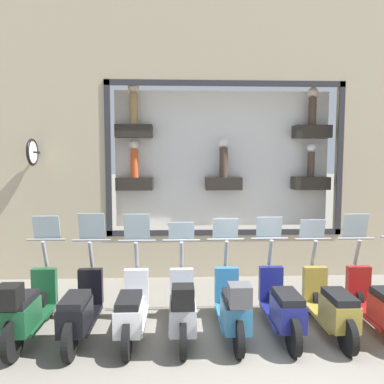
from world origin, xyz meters
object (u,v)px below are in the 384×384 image
(scooter_teal_4, at_px, (233,306))
(scooter_black_7, at_px, (81,309))
(scooter_olive_2, at_px, (331,306))
(scooter_navy_3, at_px, (282,306))
(scooter_silver_5, at_px, (182,308))
(scooter_red_1, at_px, (379,305))
(scooter_green_8, at_px, (27,309))
(scooter_white_6, at_px, (132,309))

(scooter_teal_4, bearing_deg, scooter_black_7, 88.28)
(scooter_olive_2, bearing_deg, scooter_navy_3, 89.71)
(scooter_teal_4, height_order, scooter_black_7, scooter_black_7)
(scooter_teal_4, distance_m, scooter_silver_5, 0.72)
(scooter_navy_3, bearing_deg, scooter_silver_5, 92.68)
(scooter_olive_2, relative_size, scooter_silver_5, 1.00)
(scooter_olive_2, bearing_deg, scooter_red_1, -89.76)
(scooter_teal_4, height_order, scooter_green_8, scooter_green_8)
(scooter_red_1, bearing_deg, scooter_white_6, 90.00)
(scooter_navy_3, xyz_separation_m, scooter_green_8, (-0.05, 3.60, 0.05))
(scooter_teal_4, bearing_deg, scooter_silver_5, 90.36)
(scooter_red_1, height_order, scooter_teal_4, scooter_red_1)
(scooter_navy_3, bearing_deg, scooter_teal_4, 94.99)
(scooter_olive_2, bearing_deg, scooter_green_8, 90.67)
(scooter_red_1, bearing_deg, scooter_olive_2, 90.24)
(scooter_red_1, distance_m, scooter_black_7, 4.32)
(scooter_silver_5, distance_m, scooter_green_8, 2.16)
(scooter_teal_4, bearing_deg, scooter_navy_3, -85.01)
(scooter_navy_3, relative_size, scooter_silver_5, 1.00)
(scooter_green_8, bearing_deg, scooter_navy_3, -89.13)
(scooter_black_7, xyz_separation_m, scooter_green_8, (-0.06, 0.72, 0.05))
(scooter_white_6, relative_size, scooter_black_7, 1.00)
(scooter_olive_2, height_order, scooter_teal_4, scooter_teal_4)
(scooter_red_1, distance_m, scooter_white_6, 3.60)
(scooter_teal_4, relative_size, scooter_silver_5, 1.00)
(scooter_navy_3, height_order, scooter_teal_4, scooter_navy_3)
(scooter_silver_5, relative_size, scooter_black_7, 1.00)
(scooter_green_8, bearing_deg, scooter_silver_5, -90.34)
(scooter_teal_4, xyz_separation_m, scooter_white_6, (0.06, 1.44, -0.04))
(scooter_red_1, xyz_separation_m, scooter_silver_5, (-0.07, 2.88, 0.03))
(scooter_navy_3, distance_m, scooter_white_6, 2.16)
(scooter_green_8, bearing_deg, scooter_white_6, -87.87)
(scooter_silver_5, relative_size, scooter_white_6, 1.00)
(scooter_silver_5, bearing_deg, scooter_green_8, 89.66)
(scooter_white_6, height_order, scooter_green_8, scooter_white_6)
(scooter_red_1, distance_m, scooter_teal_4, 2.16)
(scooter_navy_3, xyz_separation_m, scooter_black_7, (0.00, 2.88, 0.00))
(scooter_white_6, xyz_separation_m, scooter_green_8, (-0.05, 1.44, 0.06))
(scooter_green_8, bearing_deg, scooter_olive_2, -89.33)
(scooter_teal_4, bearing_deg, scooter_green_8, 89.83)
(scooter_red_1, relative_size, scooter_green_8, 0.99)
(scooter_olive_2, relative_size, scooter_navy_3, 1.00)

